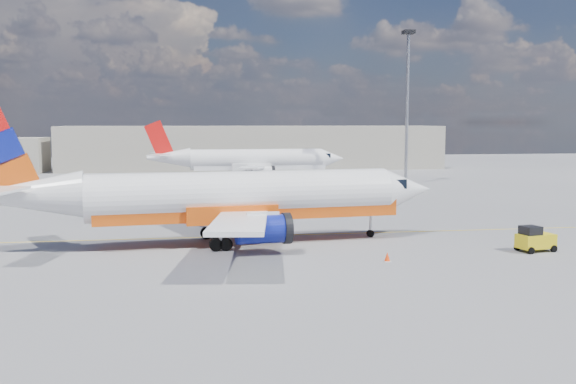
{
  "coord_description": "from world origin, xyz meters",
  "views": [
    {
      "loc": [
        -6.94,
        -45.33,
        8.67
      ],
      "look_at": [
        0.28,
        1.65,
        3.5
      ],
      "focal_mm": 40.0,
      "sensor_mm": 36.0,
      "label": 1
    }
  ],
  "objects": [
    {
      "name": "terminal_main",
      "position": [
        5.0,
        75.0,
        4.0
      ],
      "size": [
        70.0,
        14.0,
        8.0
      ],
      "primitive_type": "cube",
      "color": "#A8A091",
      "rests_on": "ground"
    },
    {
      "name": "traffic_cone",
      "position": [
        5.19,
        -7.31,
        0.29
      ],
      "size": [
        0.43,
        0.43,
        0.6
      ],
      "color": "white",
      "rests_on": "ground"
    },
    {
      "name": "ground",
      "position": [
        0.0,
        0.0,
        0.0
      ],
      "size": [
        240.0,
        240.0,
        0.0
      ],
      "primitive_type": "plane",
      "color": "slate",
      "rests_on": "ground"
    },
    {
      "name": "floodlight_mast",
      "position": [
        23.09,
        40.97,
        12.75
      ],
      "size": [
        1.55,
        1.55,
        21.27
      ],
      "color": "#9E9EA6",
      "rests_on": "ground"
    },
    {
      "name": "main_jet",
      "position": [
        -4.28,
        0.04,
        3.32
      ],
      "size": [
        32.89,
        25.88,
        9.97
      ],
      "rotation": [
        0.0,
        0.0,
        0.11
      ],
      "color": "white",
      "rests_on": "ground"
    },
    {
      "name": "taxi_line",
      "position": [
        0.0,
        3.0,
        0.01
      ],
      "size": [
        70.0,
        0.15,
        0.01
      ],
      "primitive_type": "cube",
      "color": "yellow",
      "rests_on": "ground"
    },
    {
      "name": "second_jet",
      "position": [
        2.0,
        49.85,
        3.01
      ],
      "size": [
        29.74,
        23.54,
        9.02
      ],
      "rotation": [
        0.0,
        0.0,
        0.02
      ],
      "color": "white",
      "rests_on": "ground"
    },
    {
      "name": "gse_tug",
      "position": [
        15.98,
        -5.77,
        0.83
      ],
      "size": [
        2.68,
        1.97,
        1.75
      ],
      "rotation": [
        0.0,
        0.0,
        0.21
      ],
      "color": "black",
      "rests_on": "ground"
    }
  ]
}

